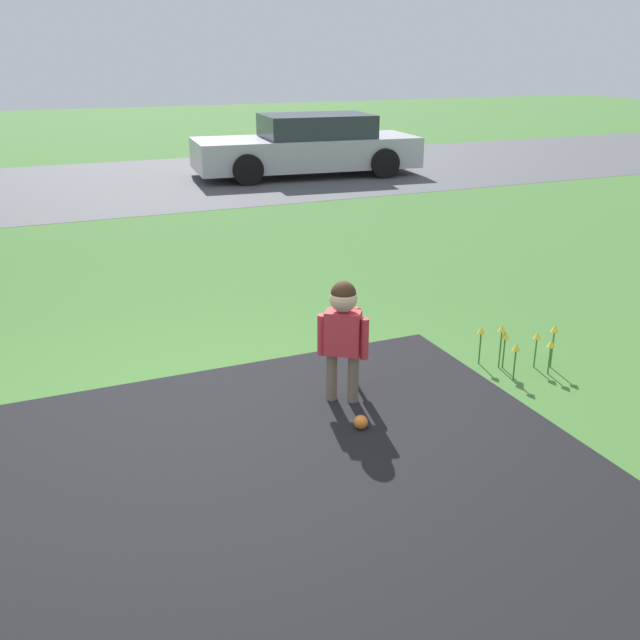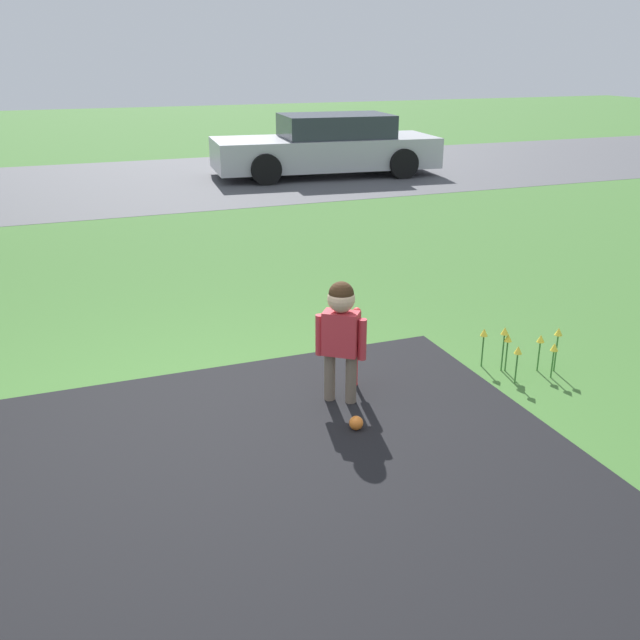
# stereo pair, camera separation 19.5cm
# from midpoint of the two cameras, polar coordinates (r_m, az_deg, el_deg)

# --- Properties ---
(ground_plane) EXTENTS (60.00, 60.00, 0.00)m
(ground_plane) POSITION_cam_midpoint_polar(r_m,az_deg,el_deg) (4.74, -7.80, -9.00)
(ground_plane) COLOR #3D6B2D
(street_strip) EXTENTS (40.00, 6.00, 0.01)m
(street_strip) POSITION_cam_midpoint_polar(r_m,az_deg,el_deg) (14.08, -17.43, 10.22)
(street_strip) COLOR #4C4C51
(street_strip) RESTS_ON ground
(child) EXTENTS (0.30, 0.25, 0.89)m
(child) POSITION_cam_midpoint_polar(r_m,az_deg,el_deg) (4.87, 2.83, -0.44)
(child) COLOR #6B5B4C
(child) RESTS_ON ground
(baseball_bat) EXTENTS (0.06, 0.06, 0.62)m
(baseball_bat) POSITION_cam_midpoint_polar(r_m,az_deg,el_deg) (5.18, 4.01, -1.27)
(baseball_bat) COLOR red
(baseball_bat) RESTS_ON ground
(sports_ball) EXTENTS (0.09, 0.09, 0.09)m
(sports_ball) POSITION_cam_midpoint_polar(r_m,az_deg,el_deg) (4.73, 4.10, -8.22)
(sports_ball) COLOR orange
(sports_ball) RESTS_ON ground
(parked_car) EXTENTS (4.54, 2.12, 1.18)m
(parked_car) POSITION_cam_midpoint_polar(r_m,az_deg,el_deg) (14.62, 0.98, 13.70)
(parked_car) COLOR #B7B7BC
(parked_car) RESTS_ON ground
(flower_bed) EXTENTS (0.54, 0.43, 0.36)m
(flower_bed) POSITION_cam_midpoint_polar(r_m,az_deg,el_deg) (5.67, 16.93, -1.61)
(flower_bed) COLOR #38702D
(flower_bed) RESTS_ON ground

